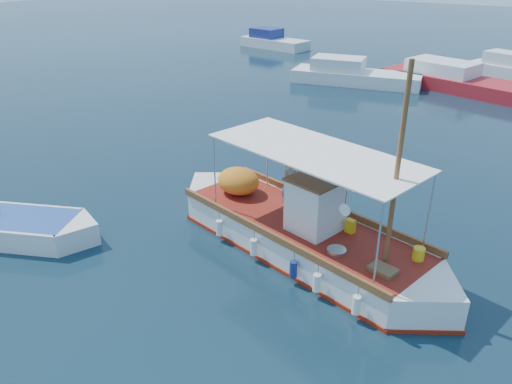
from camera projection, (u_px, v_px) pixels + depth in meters
The scene contains 6 objects.
ground at pixel (277, 243), 14.38m from camera, with size 160.00×160.00×0.00m, color black.
fishing_caique at pixel (299, 233), 13.92m from camera, with size 9.40×4.07×5.87m.
dinghy at pixel (0, 226), 14.65m from camera, with size 5.59×3.42×1.50m.
bg_boat_nw at pixel (352, 76), 31.78m from camera, with size 8.34×4.11×1.80m.
bg_boat_n at pixel (459, 82), 30.29m from camera, with size 10.37×5.22×1.80m.
bg_boat_far_w at pixel (273, 42), 43.94m from camera, with size 6.40×3.06×1.80m.
Camera 1 is at (6.40, -10.54, 7.57)m, focal length 35.00 mm.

